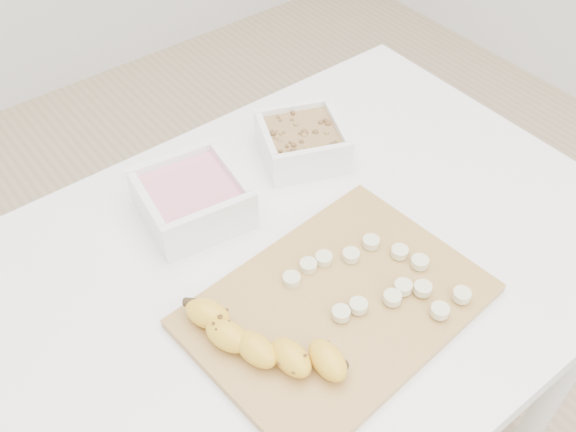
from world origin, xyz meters
TOP-DOWN VIEW (x-y plane):
  - table at (0.00, 0.00)m, footprint 1.00×0.70m
  - bowl_yogurt at (-0.08, 0.17)m, footprint 0.17×0.17m
  - bowl_granola at (0.14, 0.17)m, footprint 0.18×0.18m
  - cutting_board at (-0.02, -0.10)m, footprint 0.41×0.31m
  - banana at (-0.14, -0.11)m, footprint 0.12×0.23m
  - banana_slices at (0.04, -0.11)m, footprint 0.19×0.19m

SIDE VIEW (x-z plane):
  - table at x=0.00m, z-range 0.28..1.03m
  - cutting_board at x=-0.02m, z-range 0.75..0.76m
  - banana_slices at x=0.04m, z-range 0.77..0.78m
  - bowl_granola at x=0.14m, z-range 0.75..0.81m
  - banana at x=-0.14m, z-range 0.77..0.80m
  - bowl_yogurt at x=-0.08m, z-range 0.75..0.82m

